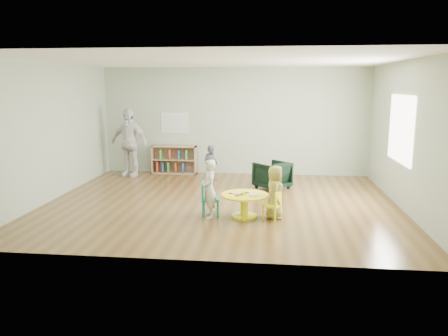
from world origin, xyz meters
name	(u,v)px	position (x,y,z in m)	size (l,w,h in m)	color
room	(222,108)	(0.01, 0.00, 1.89)	(7.10, 7.00, 2.80)	brown
activity_table	(245,201)	(0.54, -0.94, 0.29)	(0.85, 0.85, 0.47)	#F9F114
kid_chair_left	(208,198)	(-0.13, -0.90, 0.33)	(0.36, 0.36, 0.61)	#18846E
kid_chair_right	(274,205)	(1.05, -1.05, 0.28)	(0.36, 0.36, 0.52)	#F9F114
bookshelf	(174,160)	(-1.61, 2.86, 0.37)	(1.20, 0.30, 0.75)	#9E7558
alphabet_poster	(175,123)	(-1.60, 2.98, 1.35)	(0.74, 0.01, 0.54)	white
armchair	(272,175)	(1.02, 1.34, 0.31)	(0.67, 0.69, 0.63)	black
child_left	(209,189)	(-0.09, -1.02, 0.52)	(0.38, 0.25, 1.05)	silver
child_right	(275,192)	(1.07, -0.94, 0.48)	(0.47, 0.30, 0.95)	#F8F31B
toddler	(211,162)	(-0.52, 2.23, 0.43)	(0.42, 0.33, 0.86)	#1A1E43
adult_caretaker	(129,143)	(-2.67, 2.34, 0.88)	(1.03, 0.43, 1.77)	silver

